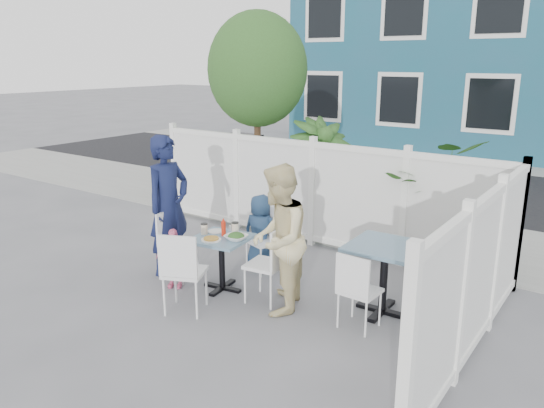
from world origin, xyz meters
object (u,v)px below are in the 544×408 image
Objects in this scene: chair_back at (268,234)px; man at (168,206)px; chair_near at (182,267)px; utility_cabinet at (242,168)px; main_table at (222,249)px; chair_left at (174,239)px; spare_table at (385,260)px; chair_right at (271,259)px; woman at (278,239)px; toddler at (174,258)px; boy at (261,232)px.

chair_back is 0.47× the size of man.
utility_cabinet is at bearing 96.71° from chair_near.
chair_left is (-0.77, -0.05, -0.01)m from main_table.
chair_near is (-1.81, -1.31, -0.07)m from spare_table.
spare_table is (1.89, 0.55, 0.10)m from main_table.
woman reaches higher than chair_right.
chair_back reaches higher than main_table.
man reaches higher than utility_cabinet.
chair_right is 1.30m from toddler.
woman reaches higher than chair_back.
chair_left is 0.96× the size of chair_right.
chair_near is 0.93× the size of boy.
main_table is 0.77m from chair_left.
man is at bearing -115.98° from woman.
spare_table is at bearing 94.26° from chair_left.
toddler is at bearing -160.85° from spare_table.
chair_right is at bearing -43.34° from utility_cabinet.
spare_table is at bearing 97.97° from woman.
man reaches higher than chair_right.
chair_back is at bearing 83.68° from main_table.
main_table is at bearing 102.75° from chair_back.
chair_left is 1.68m from woman.
chair_right reaches higher than spare_table.
woman reaches higher than toddler.
chair_right is (0.70, 0.06, 0.01)m from main_table.
chair_near reaches higher than toddler.
chair_back is 0.84× the size of boy.
woman is at bearing -18.41° from toddler.
woman is 2.20× the size of toddler.
utility_cabinet is 1.73× the size of main_table.
chair_left is 0.53× the size of woman.
chair_left is at bearing 65.34° from chair_back.
chair_right is 1.03m from chair_near.
boy is (-0.90, 0.88, -0.33)m from woman.
chair_back reaches higher than spare_table.
utility_cabinet is at bearing -160.14° from woman.
spare_table is 0.44× the size of man.
chair_right is at bearing -12.22° from toddler.
utility_cabinet is 1.31× the size of chair_near.
utility_cabinet is 1.41× the size of chair_left.
utility_cabinet is 3.99m from man.
boy is at bearing 37.29° from toddler.
chair_right is 0.97× the size of chair_near.
woman is (3.46, -3.70, 0.22)m from utility_cabinet.
woman reaches higher than main_table.
boy is (-0.02, 0.83, -0.01)m from main_table.
utility_cabinet reaches higher than main_table.
chair_right is 1.21× the size of toddler.
boy is at bearing 27.06° from chair_back.
utility_cabinet is 5.15m from chair_near.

